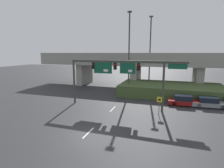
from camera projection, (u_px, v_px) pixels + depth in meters
The scene contains 10 objects.
ground_plane at pixel (86, 135), 16.32m from camera, with size 160.00×160.00×0.00m, color #2D2D30.
lane_markings at pixel (120, 102), 27.41m from camera, with size 0.14×25.25×0.01m.
signal_gantry at pixel (121, 70), 23.59m from camera, with size 15.83×0.44×6.55m.
speed_limit_sign at pixel (159, 103), 21.24m from camera, with size 0.60×0.11×2.30m.
highway_light_pole_near at pixel (150, 53), 33.99m from camera, with size 0.70×0.36×14.39m.
highway_light_pole_far at pixel (129, 52), 30.65m from camera, with size 0.70×0.36×14.50m.
overpass_bridge at pixel (136, 63), 38.53m from camera, with size 44.57×7.56×7.54m.
grass_embankment at pixel (170, 90), 31.47m from camera, with size 17.76×9.12×1.94m.
parked_sedan_near_right at pixel (184, 101), 25.36m from camera, with size 4.60×2.07×1.49m.
parked_sedan_mid_right at pixel (209, 103), 24.48m from camera, with size 4.82×2.09×1.45m.
Camera 1 is at (7.01, -13.73, 7.56)m, focal length 28.00 mm.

